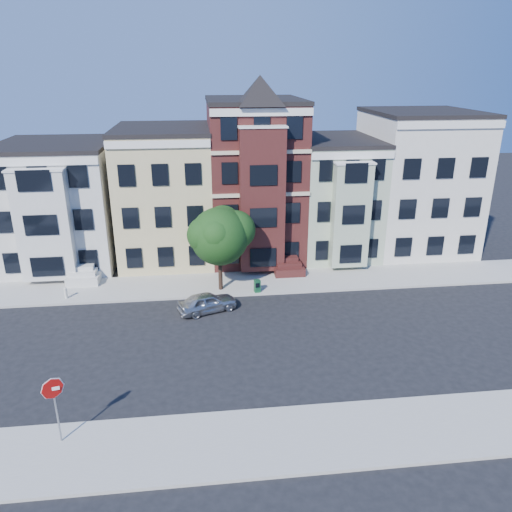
{
  "coord_description": "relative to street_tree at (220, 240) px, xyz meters",
  "views": [
    {
      "loc": [
        -4.41,
        -24.33,
        14.52
      ],
      "look_at": [
        -1.26,
        2.56,
        4.2
      ],
      "focal_mm": 35.0,
      "sensor_mm": 36.0,
      "label": 1
    }
  ],
  "objects": [
    {
      "name": "house_yellow",
      "position": [
        -3.82,
        7.44,
        1.29
      ],
      "size": [
        7.0,
        9.0,
        10.0
      ],
      "primitive_type": "cube",
      "color": "#CAB882",
      "rests_on": "ground"
    },
    {
      "name": "house_green",
      "position": [
        9.68,
        7.44,
        0.79
      ],
      "size": [
        6.0,
        9.0,
        9.0
      ],
      "primitive_type": "cube",
      "color": "#A1B092",
      "rests_on": "ground"
    },
    {
      "name": "stop_sign",
      "position": [
        -7.25,
        -14.16,
        -1.86
      ],
      "size": [
        0.94,
        0.33,
        3.4
      ],
      "primitive_type": null,
      "rotation": [
        0.0,
        0.0,
        0.22
      ],
      "color": "#B30A08",
      "rests_on": "near_sidewalk"
    },
    {
      "name": "fire_hydrant",
      "position": [
        -10.24,
        -0.29,
        -3.25
      ],
      "size": [
        0.24,
        0.24,
        0.62
      ],
      "primitive_type": "cylinder",
      "rotation": [
        0.0,
        0.0,
        0.09
      ],
      "color": "beige",
      "rests_on": "far_sidewalk"
    },
    {
      "name": "ground",
      "position": [
        3.18,
        -7.06,
        -3.71
      ],
      "size": [
        120.0,
        120.0,
        0.0
      ],
      "primitive_type": "plane",
      "color": "black"
    },
    {
      "name": "house_cream",
      "position": [
        16.68,
        7.44,
        1.79
      ],
      "size": [
        8.0,
        9.0,
        11.0
      ],
      "primitive_type": "cube",
      "color": "silver",
      "rests_on": "ground"
    },
    {
      "name": "house_brown",
      "position": [
        3.18,
        7.44,
        2.29
      ],
      "size": [
        7.0,
        9.0,
        12.0
      ],
      "primitive_type": "cube",
      "color": "#3F1816",
      "rests_on": "ground"
    },
    {
      "name": "house_white",
      "position": [
        -11.82,
        7.44,
        0.79
      ],
      "size": [
        8.0,
        9.0,
        9.0
      ],
      "primitive_type": "cube",
      "color": "silver",
      "rests_on": "ground"
    },
    {
      "name": "street_tree",
      "position": [
        0.0,
        0.0,
        0.0
      ],
      "size": [
        8.11,
        8.11,
        7.13
      ],
      "primitive_type": null,
      "rotation": [
        0.0,
        0.0,
        -0.43
      ],
      "color": "#1D4616",
      "rests_on": "far_sidewalk"
    },
    {
      "name": "near_sidewalk",
      "position": [
        3.18,
        -15.06,
        -3.64
      ],
      "size": [
        60.0,
        4.0,
        0.15
      ],
      "primitive_type": "cube",
      "color": "#9E9B93",
      "rests_on": "ground"
    },
    {
      "name": "newspaper_box",
      "position": [
        2.44,
        -0.76,
        -3.13
      ],
      "size": [
        0.46,
        0.42,
        0.87
      ],
      "primitive_type": "cube",
      "rotation": [
        0.0,
        0.0,
        0.2
      ],
      "color": "#17512D",
      "rests_on": "far_sidewalk"
    },
    {
      "name": "far_sidewalk",
      "position": [
        3.18,
        0.94,
        -3.64
      ],
      "size": [
        60.0,
        4.0,
        0.15
      ],
      "primitive_type": "cube",
      "color": "#9E9B93",
      "rests_on": "ground"
    },
    {
      "name": "parked_car",
      "position": [
        -0.99,
        -2.96,
        -3.08
      ],
      "size": [
        4.0,
        2.67,
        1.27
      ],
      "primitive_type": "imported",
      "rotation": [
        0.0,
        0.0,
        1.92
      ],
      "color": "#ADAFB5",
      "rests_on": "ground"
    }
  ]
}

